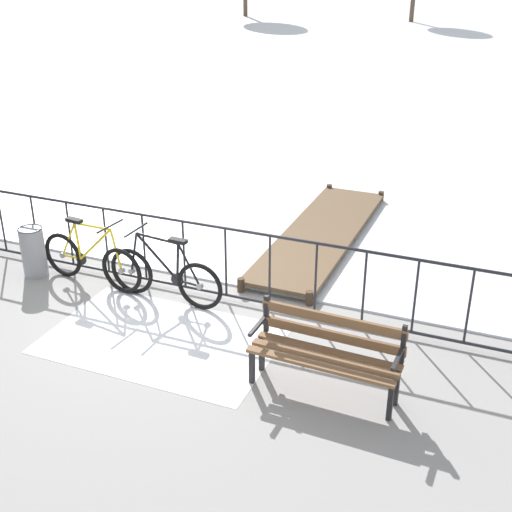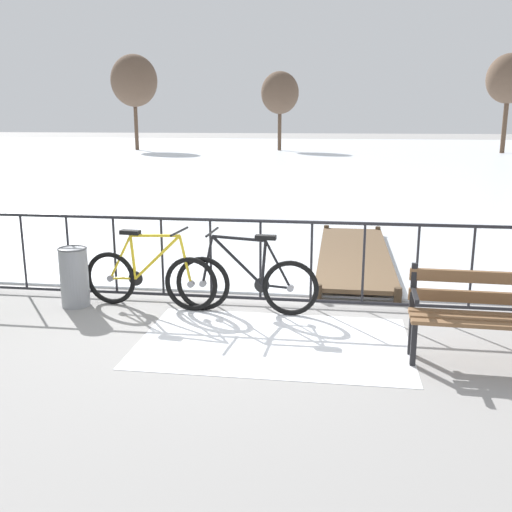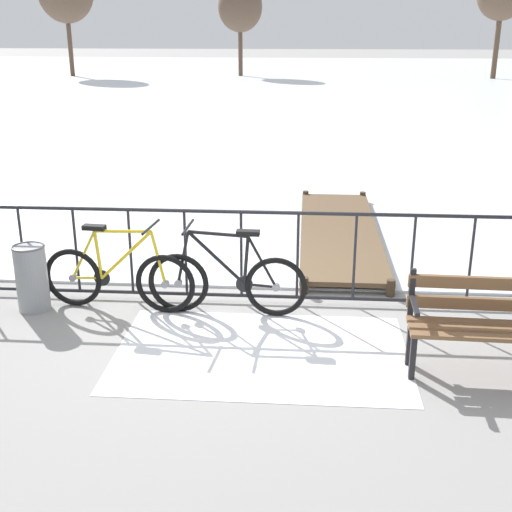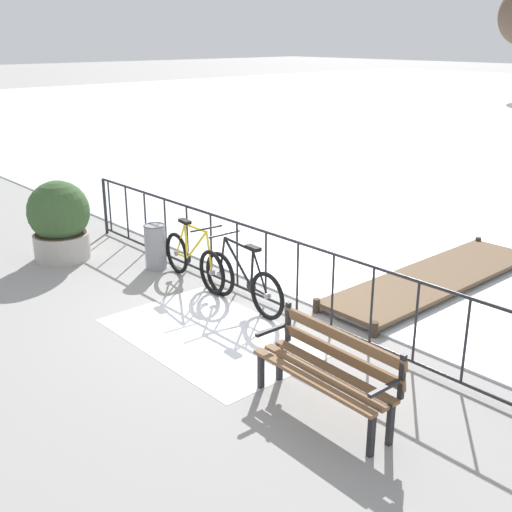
{
  "view_description": "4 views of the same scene",
  "coord_description": "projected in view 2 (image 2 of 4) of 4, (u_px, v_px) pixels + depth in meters",
  "views": [
    {
      "loc": [
        4.01,
        -7.18,
        4.41
      ],
      "look_at": [
        1.16,
        -0.28,
        0.88
      ],
      "focal_mm": 47.31,
      "sensor_mm": 36.0,
      "label": 1
    },
    {
      "loc": [
        0.92,
        -6.75,
        2.25
      ],
      "look_at": [
        -0.03,
        -0.17,
        0.66
      ],
      "focal_mm": 40.59,
      "sensor_mm": 36.0,
      "label": 2
    },
    {
      "loc": [
        0.67,
        -6.79,
        2.95
      ],
      "look_at": [
        0.17,
        -0.06,
        0.58
      ],
      "focal_mm": 46.34,
      "sensor_mm": 36.0,
      "label": 3
    },
    {
      "loc": [
        6.08,
        -5.58,
        3.58
      ],
      "look_at": [
        -0.29,
        0.08,
        0.61
      ],
      "focal_mm": 44.56,
      "sensor_mm": 36.0,
      "label": 4
    }
  ],
  "objects": [
    {
      "name": "ground_plane",
      "position": [
        260.0,
        305.0,
        7.15
      ],
      "size": [
        160.0,
        160.0,
        0.0
      ],
      "primitive_type": "plane",
      "color": "gray"
    },
    {
      "name": "frozen_pond",
      "position": [
        325.0,
        156.0,
        34.48
      ],
      "size": [
        80.0,
        56.0,
        0.03
      ],
      "primitive_type": "cube",
      "color": "silver",
      "rests_on": "ground"
    },
    {
      "name": "snow_patch",
      "position": [
        274.0,
        342.0,
        5.95
      ],
      "size": [
        2.77,
        1.76,
        0.01
      ],
      "primitive_type": "cube",
      "color": "white",
      "rests_on": "ground"
    },
    {
      "name": "railing_fence",
      "position": [
        260.0,
        261.0,
        7.02
      ],
      "size": [
        9.06,
        0.06,
        1.07
      ],
      "color": "#232328",
      "rests_on": "ground"
    },
    {
      "name": "bicycle_near_railing",
      "position": [
        150.0,
        278.0,
        6.98
      ],
      "size": [
        1.71,
        0.52,
        0.97
      ],
      "color": "black",
      "rests_on": "ground"
    },
    {
      "name": "bicycle_second",
      "position": [
        246.0,
        283.0,
        6.78
      ],
      "size": [
        1.71,
        0.52,
        0.97
      ],
      "color": "black",
      "rests_on": "ground"
    },
    {
      "name": "park_bench",
      "position": [
        498.0,
        310.0,
        5.38
      ],
      "size": [
        1.61,
        0.53,
        0.89
      ],
      "color": "brown",
      "rests_on": "ground"
    },
    {
      "name": "trash_bin",
      "position": [
        74.0,
        276.0,
        7.03
      ],
      "size": [
        0.35,
        0.35,
        0.73
      ],
      "color": "gray",
      "rests_on": "ground"
    },
    {
      "name": "wooden_dock",
      "position": [
        354.0,
        254.0,
        9.25
      ],
      "size": [
        1.1,
        4.27,
        0.2
      ],
      "color": "brown",
      "rests_on": "ground"
    },
    {
      "name": "tree_west_mid",
      "position": [
        134.0,
        81.0,
        39.71
      ],
      "size": [
        3.18,
        3.18,
        6.47
      ],
      "color": "brown",
      "rests_on": "ground"
    },
    {
      "name": "tree_centre",
      "position": [
        280.0,
        93.0,
        39.33
      ],
      "size": [
        2.57,
        2.57,
        5.31
      ],
      "color": "brown",
      "rests_on": "ground"
    },
    {
      "name": "tree_east_mid",
      "position": [
        509.0,
        79.0,
        36.12
      ],
      "size": [
        2.77,
        2.77,
        6.15
      ],
      "color": "brown",
      "rests_on": "ground"
    }
  ]
}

